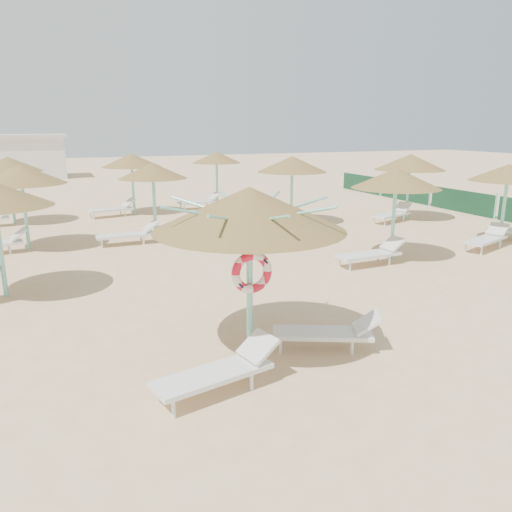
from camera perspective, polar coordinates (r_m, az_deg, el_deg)
name	(u,v)px	position (r m, az deg, el deg)	size (l,w,h in m)	color
ground	(279,349)	(9.00, 2.67, -10.61)	(120.00, 120.00, 0.00)	#DBBA85
main_palapa	(249,210)	(8.22, -0.76, 5.30)	(3.22, 3.22, 2.88)	#7BD6C6
lounger_main_a	(221,370)	(7.58, -4.08, -12.89)	(2.03, 1.00, 0.71)	silver
lounger_main_b	(329,332)	(8.98, 8.38, -8.55)	(1.93, 1.31, 0.68)	silver
palapa_field	(223,170)	(18.39, -3.82, 9.81)	(19.51, 14.10, 2.72)	#7BD6C6
service_hut	(8,156)	(42.47, -26.52, 10.14)	(8.40, 4.40, 3.25)	silver
windbreak_fence	(462,201)	(24.85, 22.51, 5.79)	(0.08, 19.84, 1.10)	#1A502A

